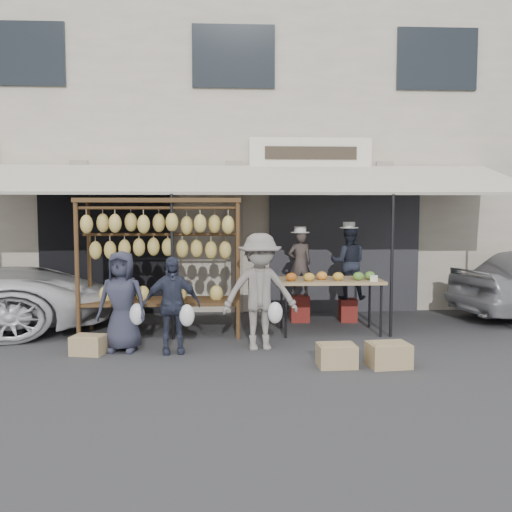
{
  "coord_description": "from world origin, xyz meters",
  "views": [
    {
      "loc": [
        -0.13,
        -7.81,
        2.07
      ],
      "look_at": [
        0.33,
        1.4,
        1.3
      ],
      "focal_mm": 40.0,
      "sensor_mm": 36.0,
      "label": 1
    }
  ],
  "objects_px": {
    "crate_near_b": "(388,355)",
    "crate_far": "(89,345)",
    "banana_rack": "(160,239)",
    "customer_right": "(260,292)",
    "vendor_left": "(300,263)",
    "vendor_right": "(348,263)",
    "produce_table": "(330,281)",
    "customer_left": "(122,301)",
    "customer_mid": "(172,305)",
    "crate_near_a": "(337,356)"
  },
  "relations": [
    {
      "from": "crate_near_b",
      "to": "crate_far",
      "type": "height_order",
      "value": "crate_near_b"
    },
    {
      "from": "banana_rack",
      "to": "customer_right",
      "type": "relative_size",
      "value": 1.52
    },
    {
      "from": "vendor_left",
      "to": "vendor_right",
      "type": "bearing_deg",
      "value": 166.96
    },
    {
      "from": "produce_table",
      "to": "customer_left",
      "type": "height_order",
      "value": "customer_left"
    },
    {
      "from": "vendor_left",
      "to": "crate_far",
      "type": "relative_size",
      "value": 2.66
    },
    {
      "from": "crate_near_b",
      "to": "crate_far",
      "type": "distance_m",
      "value": 4.17
    },
    {
      "from": "vendor_right",
      "to": "customer_mid",
      "type": "height_order",
      "value": "vendor_right"
    },
    {
      "from": "banana_rack",
      "to": "vendor_left",
      "type": "xyz_separation_m",
      "value": [
        2.41,
        1.02,
        -0.5
      ]
    },
    {
      "from": "vendor_left",
      "to": "crate_near_b",
      "type": "distance_m",
      "value": 3.28
    },
    {
      "from": "crate_near_b",
      "to": "customer_left",
      "type": "bearing_deg",
      "value": 164.42
    },
    {
      "from": "produce_table",
      "to": "crate_far",
      "type": "distance_m",
      "value": 3.94
    },
    {
      "from": "crate_near_b",
      "to": "customer_mid",
      "type": "bearing_deg",
      "value": 163.16
    },
    {
      "from": "vendor_right",
      "to": "customer_mid",
      "type": "bearing_deg",
      "value": 45.38
    },
    {
      "from": "banana_rack",
      "to": "customer_left",
      "type": "xyz_separation_m",
      "value": [
        -0.44,
        -1.02,
        -0.84
      ]
    },
    {
      "from": "produce_table",
      "to": "crate_near_a",
      "type": "xyz_separation_m",
      "value": [
        -0.27,
        -2.02,
        -0.72
      ]
    },
    {
      "from": "vendor_left",
      "to": "crate_near_b",
      "type": "height_order",
      "value": "vendor_left"
    },
    {
      "from": "customer_left",
      "to": "customer_right",
      "type": "height_order",
      "value": "customer_right"
    },
    {
      "from": "crate_near_a",
      "to": "crate_far",
      "type": "distance_m",
      "value": 3.5
    },
    {
      "from": "banana_rack",
      "to": "customer_mid",
      "type": "relative_size",
      "value": 1.87
    },
    {
      "from": "customer_mid",
      "to": "crate_far",
      "type": "relative_size",
      "value": 3.11
    },
    {
      "from": "produce_table",
      "to": "customer_right",
      "type": "relative_size",
      "value": 0.99
    },
    {
      "from": "crate_far",
      "to": "crate_near_a",
      "type": "bearing_deg",
      "value": -13.34
    },
    {
      "from": "vendor_right",
      "to": "vendor_left",
      "type": "bearing_deg",
      "value": 6.23
    },
    {
      "from": "banana_rack",
      "to": "customer_left",
      "type": "distance_m",
      "value": 1.4
    },
    {
      "from": "vendor_left",
      "to": "crate_near_b",
      "type": "relative_size",
      "value": 2.27
    },
    {
      "from": "banana_rack",
      "to": "vendor_left",
      "type": "height_order",
      "value": "banana_rack"
    },
    {
      "from": "customer_left",
      "to": "crate_near_a",
      "type": "relative_size",
      "value": 2.97
    },
    {
      "from": "crate_far",
      "to": "customer_left",
      "type": "bearing_deg",
      "value": 20.02
    },
    {
      "from": "vendor_right",
      "to": "customer_left",
      "type": "distance_m",
      "value": 4.24
    },
    {
      "from": "crate_near_b",
      "to": "vendor_right",
      "type": "bearing_deg",
      "value": 88.13
    },
    {
      "from": "customer_left",
      "to": "customer_right",
      "type": "relative_size",
      "value": 0.86
    },
    {
      "from": "vendor_right",
      "to": "crate_near_a",
      "type": "distance_m",
      "value": 3.2
    },
    {
      "from": "produce_table",
      "to": "vendor_right",
      "type": "xyz_separation_m",
      "value": [
        0.5,
        0.93,
        0.22
      ]
    },
    {
      "from": "vendor_right",
      "to": "customer_left",
      "type": "xyz_separation_m",
      "value": [
        -3.73,
        -1.98,
        -0.36
      ]
    },
    {
      "from": "produce_table",
      "to": "vendor_right",
      "type": "distance_m",
      "value": 1.08
    },
    {
      "from": "produce_table",
      "to": "crate_near_a",
      "type": "bearing_deg",
      "value": -97.71
    },
    {
      "from": "customer_right",
      "to": "banana_rack",
      "type": "bearing_deg",
      "value": 141.58
    },
    {
      "from": "banana_rack",
      "to": "customer_mid",
      "type": "height_order",
      "value": "banana_rack"
    },
    {
      "from": "customer_mid",
      "to": "crate_near_b",
      "type": "bearing_deg",
      "value": -26.61
    },
    {
      "from": "vendor_left",
      "to": "vendor_right",
      "type": "height_order",
      "value": "vendor_right"
    },
    {
      "from": "customer_left",
      "to": "crate_near_b",
      "type": "distance_m",
      "value": 3.81
    },
    {
      "from": "customer_left",
      "to": "crate_near_a",
      "type": "xyz_separation_m",
      "value": [
        2.95,
        -0.97,
        -0.58
      ]
    },
    {
      "from": "vendor_left",
      "to": "customer_mid",
      "type": "relative_size",
      "value": 0.86
    },
    {
      "from": "vendor_left",
      "to": "customer_left",
      "type": "distance_m",
      "value": 3.52
    },
    {
      "from": "vendor_left",
      "to": "customer_mid",
      "type": "distance_m",
      "value": 3.06
    },
    {
      "from": "banana_rack",
      "to": "crate_near_b",
      "type": "height_order",
      "value": "banana_rack"
    },
    {
      "from": "banana_rack",
      "to": "crate_far",
      "type": "height_order",
      "value": "banana_rack"
    },
    {
      "from": "customer_mid",
      "to": "vendor_right",
      "type": "bearing_deg",
      "value": 25.38
    },
    {
      "from": "customer_mid",
      "to": "crate_near_b",
      "type": "relative_size",
      "value": 2.65
    },
    {
      "from": "customer_left",
      "to": "crate_far",
      "type": "relative_size",
      "value": 3.26
    }
  ]
}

